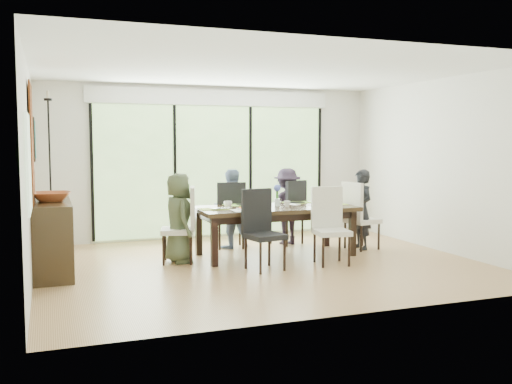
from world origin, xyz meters
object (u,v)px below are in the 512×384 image
object	(u,v)px
chair_near_right	(332,226)
person_far_right	(287,206)
person_right_end	(361,209)
cup_b	(287,204)
sideboard	(52,236)
chair_right_end	(362,215)
person_left_end	(179,218)
cup_a	(228,204)
chair_far_right	(287,212)
bowl	(51,197)
chair_left_end	(177,225)
cup_c	(320,201)
chair_far_left	(230,214)
laptop	(223,209)
vase	(277,202)
person_far_left	(230,209)
table_top	(275,209)
chair_near_left	(265,230)

from	to	relation	value
chair_near_right	person_far_right	bearing A→B (deg)	96.29
person_right_end	cup_b	size ratio (longest dim) A/B	12.90
sideboard	chair_right_end	bearing A→B (deg)	0.16
person_left_end	cup_a	distance (m)	0.81
chair_far_right	bowl	size ratio (longest dim) A/B	2.18
chair_left_end	person_right_end	xyz separation A→B (m)	(2.98, 0.00, 0.09)
cup_c	chair_left_end	bearing A→B (deg)	-177.51
chair_far_left	cup_a	bearing A→B (deg)	81.06
laptop	bowl	bearing A→B (deg)	161.65
chair_near_right	cup_b	bearing A→B (deg)	122.42
chair_left_end	person_left_end	distance (m)	0.10
chair_right_end	bowl	distance (m)	4.70
chair_near_right	person_right_end	distance (m)	1.31
laptop	person_left_end	bearing A→B (deg)	152.31
chair_far_left	chair_near_right	world-z (taller)	same
chair_right_end	vase	distance (m)	1.47
chair_far_left	person_far_left	bearing A→B (deg)	100.72
chair_right_end	person_left_end	world-z (taller)	person_left_end
sideboard	person_far_left	bearing A→B (deg)	17.20
cup_b	person_far_right	bearing A→B (deg)	66.73
table_top	cup_b	distance (m)	0.20
chair_left_end	chair_far_right	bearing A→B (deg)	127.09
chair_left_end	person_far_left	distance (m)	1.34
table_top	vase	bearing A→B (deg)	45.00
vase	person_far_right	bearing A→B (deg)	57.34
table_top	vase	size ratio (longest dim) A/B	20.00
laptop	bowl	size ratio (longest dim) A/B	0.65
person_far_left	vase	xyz separation A→B (m)	(0.50, -0.78, 0.16)
chair_far_left	cup_b	distance (m)	1.15
cup_a	person_right_end	bearing A→B (deg)	-3.94
laptop	cup_b	xyz separation A→B (m)	(1.00, 0.00, 0.03)
person_left_end	person_far_left	world-z (taller)	same
person_right_end	sideboard	bearing A→B (deg)	-92.92
person_far_right	chair_near_left	bearing A→B (deg)	60.41
cup_a	chair_far_right	bearing A→B (deg)	29.25
bowl	chair_near_right	bearing A→B (deg)	-11.63
table_top	chair_right_end	xyz separation A→B (m)	(1.50, 0.00, -0.17)
person_right_end	table_top	bearing A→B (deg)	-93.08
chair_left_end	chair_far_right	xyz separation A→B (m)	(2.05, 0.85, 0.00)
laptop	cup_c	xyz separation A→B (m)	(1.65, 0.20, 0.03)
chair_far_left	cup_b	bearing A→B (deg)	132.99
person_far_left	person_far_right	bearing A→B (deg)	168.92
chair_near_right	table_top	bearing A→B (deg)	127.86
chair_left_end	vase	distance (m)	1.57
chair_near_left	person_far_left	size ratio (longest dim) A/B	0.85
cup_b	bowl	world-z (taller)	bowl
cup_a	sideboard	world-z (taller)	sideboard
chair_right_end	vase	xyz separation A→B (m)	(-1.45, 0.05, 0.26)
chair_near_left	vase	xyz separation A→B (m)	(0.55, 0.92, 0.26)
chair_far_left	person_far_right	distance (m)	1.00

